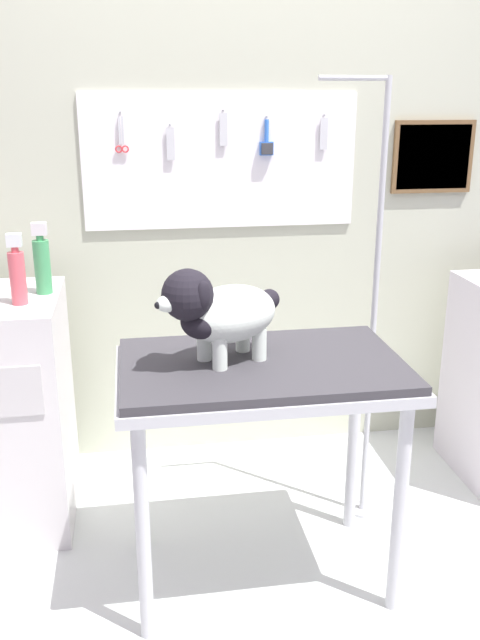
% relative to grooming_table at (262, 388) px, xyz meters
% --- Properties ---
extents(ground, '(4.40, 4.00, 0.04)m').
position_rel_grooming_table_xyz_m(ground, '(0.09, -0.29, -0.73)').
color(ground, silver).
extents(rear_wall_panel, '(4.00, 0.11, 2.30)m').
position_rel_grooming_table_xyz_m(rear_wall_panel, '(0.09, 0.99, 0.44)').
color(rear_wall_panel, '#B7BAA2').
rests_on(rear_wall_panel, ground).
extents(grooming_table, '(0.92, 0.58, 0.80)m').
position_rel_grooming_table_xyz_m(grooming_table, '(0.00, 0.00, 0.00)').
color(grooming_table, '#B7B7BC').
rests_on(grooming_table, ground).
extents(grooming_arm, '(0.29, 0.11, 1.66)m').
position_rel_grooming_table_xyz_m(grooming_arm, '(0.47, 0.31, 0.07)').
color(grooming_arm, '#B7B7BC').
rests_on(grooming_arm, ground).
extents(dog, '(0.42, 0.31, 0.32)m').
position_rel_grooming_table_xyz_m(dog, '(-0.14, 0.01, 0.26)').
color(dog, white).
rests_on(dog, grooming_table).
extents(conditioner_bottle, '(0.06, 0.06, 0.26)m').
position_rel_grooming_table_xyz_m(conditioner_bottle, '(-0.71, 0.55, 0.31)').
color(conditioner_bottle, '#429A5D').
rests_on(conditioner_bottle, counter_left).
extents(pump_bottle_white, '(0.06, 0.06, 0.25)m').
position_rel_grooming_table_xyz_m(pump_bottle_white, '(-0.78, 0.42, 0.30)').
color(pump_bottle_white, '#D6535D').
rests_on(pump_bottle_white, counter_left).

